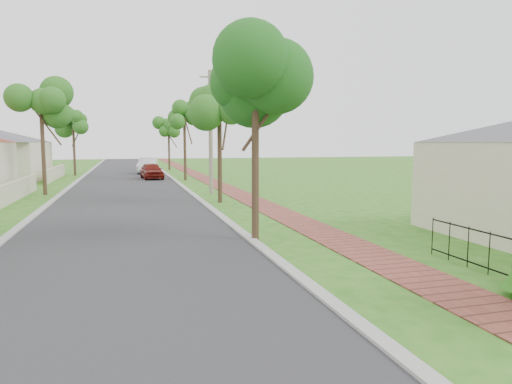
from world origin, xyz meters
name	(u,v)px	position (x,y,z in m)	size (l,w,h in m)	color
ground	(327,335)	(0.00, 0.00, 0.00)	(160.00, 160.00, 0.00)	#296417
road	(127,196)	(-3.00, 20.00, 0.00)	(7.00, 120.00, 0.02)	#28282B
kerb_right	(192,194)	(0.65, 20.00, 0.00)	(0.30, 120.00, 0.10)	#9E9E99
kerb_left	(56,198)	(-6.65, 20.00, 0.00)	(0.30, 120.00, 0.10)	#9E9E99
sidewalk	(236,193)	(3.25, 20.00, 0.00)	(1.50, 120.00, 0.03)	brown
street_trees	(127,120)	(-2.87, 26.84, 4.54)	(10.70, 37.65, 5.89)	#382619
parked_car_red	(152,171)	(-1.00, 32.01, 0.66)	(1.56, 3.88, 1.32)	maroon
parked_car_white	(148,166)	(-1.00, 38.91, 0.76)	(1.61, 4.62, 1.52)	silver
near_tree	(255,81)	(0.80, 7.00, 4.82)	(2.35, 2.35, 6.04)	#382619
utility_pole	(211,132)	(1.78, 20.00, 3.61)	(1.20, 0.24, 7.11)	gray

